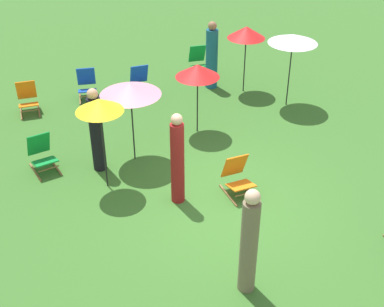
# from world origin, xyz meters

# --- Properties ---
(ground_plane) EXTENTS (40.00, 40.00, 0.00)m
(ground_plane) POSITION_xyz_m (0.00, 0.00, 0.00)
(ground_plane) COLOR #386B28
(deckchair_0) EXTENTS (0.63, 0.85, 0.83)m
(deckchair_0) POSITION_xyz_m (2.59, 5.88, 0.37)
(deckchair_0) COLOR olive
(deckchair_0) RESTS_ON ground
(deckchair_1) EXTENTS (0.53, 0.79, 0.83)m
(deckchair_1) POSITION_xyz_m (0.50, 0.20, 0.37)
(deckchair_1) COLOR olive
(deckchair_1) RESTS_ON ground
(deckchair_2) EXTENTS (0.66, 0.86, 0.83)m
(deckchair_2) POSITION_xyz_m (-0.85, 5.76, 0.37)
(deckchair_2) COLOR olive
(deckchair_2) RESTS_ON ground
(deckchair_3) EXTENTS (0.59, 0.82, 0.83)m
(deckchair_3) POSITION_xyz_m (-2.44, 5.62, 0.37)
(deckchair_3) COLOR olive
(deckchair_3) RESTS_ON ground
(deckchair_4) EXTENTS (0.57, 0.82, 0.83)m
(deckchair_4) POSITION_xyz_m (0.50, 5.26, 0.37)
(deckchair_4) COLOR olive
(deckchair_4) RESTS_ON ground
(deckchair_8) EXTENTS (0.54, 0.80, 0.83)m
(deckchair_8) POSITION_xyz_m (-2.74, 2.80, 0.37)
(deckchair_8) COLOR olive
(deckchair_8) RESTS_ON ground
(umbrella_0) EXTENTS (0.91, 0.91, 1.97)m
(umbrella_0) POSITION_xyz_m (-1.74, 1.59, 1.84)
(umbrella_0) COLOR black
(umbrella_0) RESTS_ON ground
(umbrella_1) EXTENTS (1.28, 1.28, 1.82)m
(umbrella_1) POSITION_xyz_m (-0.86, 2.30, 1.69)
(umbrella_1) COLOR black
(umbrella_1) RESTS_ON ground
(umbrella_2) EXTENTS (1.24, 1.24, 1.92)m
(umbrella_2) POSITION_xyz_m (3.70, 2.97, 1.80)
(umbrella_2) COLOR black
(umbrella_2) RESTS_ON ground
(umbrella_3) EXTENTS (1.00, 1.00, 1.84)m
(umbrella_3) POSITION_xyz_m (3.13, 4.20, 1.68)
(umbrella_3) COLOR black
(umbrella_3) RESTS_ON ground
(umbrella_4) EXTENTS (1.02, 1.02, 1.72)m
(umbrella_4) POSITION_xyz_m (0.94, 2.77, 1.56)
(umbrella_4) COLOR black
(umbrella_4) RESTS_ON ground
(person_0) EXTENTS (0.32, 0.32, 1.90)m
(person_0) POSITION_xyz_m (-0.66, 0.50, 0.92)
(person_0) COLOR maroon
(person_0) RESTS_ON ground
(person_1) EXTENTS (0.41, 0.41, 1.88)m
(person_1) POSITION_xyz_m (2.46, 4.84, 0.89)
(person_1) COLOR #195972
(person_1) RESTS_ON ground
(person_2) EXTENTS (0.37, 0.37, 1.91)m
(person_2) POSITION_xyz_m (-0.70, -2.06, 0.93)
(person_2) COLOR #72664C
(person_2) RESTS_ON ground
(person_3) EXTENTS (0.34, 0.34, 1.87)m
(person_3) POSITION_xyz_m (-1.66, 2.28, 0.90)
(person_3) COLOR black
(person_3) RESTS_ON ground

